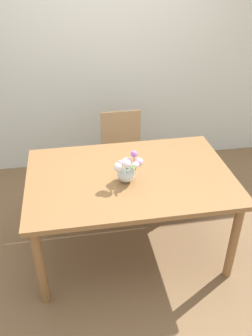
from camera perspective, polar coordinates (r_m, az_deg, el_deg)
name	(u,v)px	position (r m, az deg, el deg)	size (l,w,h in m)	color
ground_plane	(129,245)	(3.31, 0.56, -12.40)	(12.00, 12.00, 0.00)	brown
back_wall	(104,47)	(4.04, -3.59, 19.00)	(7.00, 0.10, 2.80)	silver
dining_table	(130,184)	(2.86, 0.63, -2.53)	(1.64, 1.10, 0.78)	olive
chair_far	(122,149)	(3.71, -0.57, 3.18)	(0.42, 0.42, 0.90)	tan
flower_vase	(127,169)	(2.68, 0.15, -0.19)	(0.24, 0.23, 0.24)	silver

